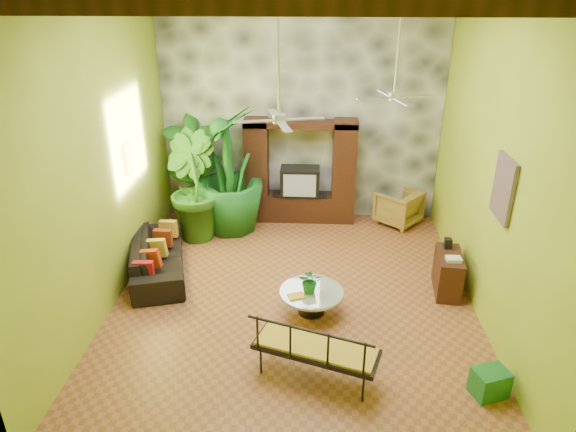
# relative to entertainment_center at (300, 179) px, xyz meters

# --- Properties ---
(ground) EXTENTS (7.00, 7.00, 0.00)m
(ground) POSITION_rel_entertainment_center_xyz_m (0.00, -3.14, -0.97)
(ground) COLOR brown
(ground) RESTS_ON ground
(back_wall) EXTENTS (6.00, 0.02, 5.00)m
(back_wall) POSITION_rel_entertainment_center_xyz_m (0.00, 0.36, 1.53)
(back_wall) COLOR #8EA124
(back_wall) RESTS_ON ground
(left_wall) EXTENTS (0.02, 7.00, 5.00)m
(left_wall) POSITION_rel_entertainment_center_xyz_m (-3.00, -3.14, 1.53)
(left_wall) COLOR #8EA124
(left_wall) RESTS_ON ground
(right_wall) EXTENTS (0.02, 7.00, 5.00)m
(right_wall) POSITION_rel_entertainment_center_xyz_m (3.00, -3.14, 1.53)
(right_wall) COLOR #8EA124
(right_wall) RESTS_ON ground
(stone_accent_wall) EXTENTS (5.98, 0.10, 4.98)m
(stone_accent_wall) POSITION_rel_entertainment_center_xyz_m (0.00, 0.30, 1.53)
(stone_accent_wall) COLOR #3B3E43
(stone_accent_wall) RESTS_ON ground
(entertainment_center) EXTENTS (2.40, 0.55, 2.30)m
(entertainment_center) POSITION_rel_entertainment_center_xyz_m (0.00, 0.00, 0.00)
(entertainment_center) COLOR black
(entertainment_center) RESTS_ON ground
(ceiling_fan_front) EXTENTS (1.28, 1.28, 1.86)m
(ceiling_fan_front) POSITION_rel_entertainment_center_xyz_m (-0.20, -3.54, 2.44)
(ceiling_fan_front) COLOR silver
(ceiling_fan_front) RESTS_ON ceiling
(ceiling_fan_back) EXTENTS (1.28, 1.28, 1.86)m
(ceiling_fan_back) POSITION_rel_entertainment_center_xyz_m (1.60, -1.94, 2.44)
(ceiling_fan_back) COLOR silver
(ceiling_fan_back) RESTS_ON ceiling
(wall_art_mask) EXTENTS (0.06, 0.32, 0.55)m
(wall_art_mask) POSITION_rel_entertainment_center_xyz_m (-2.96, -2.14, 1.13)
(wall_art_mask) COLOR yellow
(wall_art_mask) RESTS_ON left_wall
(wall_art_painting) EXTENTS (0.06, 0.70, 0.90)m
(wall_art_painting) POSITION_rel_entertainment_center_xyz_m (2.96, -3.74, 1.33)
(wall_art_painting) COLOR #234C83
(wall_art_painting) RESTS_ON right_wall
(sofa) EXTENTS (1.47, 2.44, 0.67)m
(sofa) POSITION_rel_entertainment_center_xyz_m (-2.53, -2.45, -0.63)
(sofa) COLOR black
(sofa) RESTS_ON ground
(wicker_armchair) EXTENTS (1.18, 1.18, 0.77)m
(wicker_armchair) POSITION_rel_entertainment_center_xyz_m (2.18, -0.09, -0.58)
(wicker_armchair) COLOR olive
(wicker_armchair) RESTS_ON ground
(tall_plant_a) EXTENTS (1.49, 1.27, 2.39)m
(tall_plant_a) POSITION_rel_entertainment_center_xyz_m (-2.30, -0.07, 0.23)
(tall_plant_a) COLOR #1A5A17
(tall_plant_a) RESTS_ON ground
(tall_plant_b) EXTENTS (1.57, 1.57, 2.23)m
(tall_plant_b) POSITION_rel_entertainment_center_xyz_m (-2.19, -0.95, 0.15)
(tall_plant_b) COLOR #29651A
(tall_plant_b) RESTS_ON ground
(tall_plant_c) EXTENTS (1.68, 1.68, 2.65)m
(tall_plant_c) POSITION_rel_entertainment_center_xyz_m (-1.48, -0.56, 0.36)
(tall_plant_c) COLOR #17591D
(tall_plant_c) RESTS_ON ground
(coffee_table) EXTENTS (1.04, 1.04, 0.40)m
(coffee_table) POSITION_rel_entertainment_center_xyz_m (0.31, -3.57, -0.71)
(coffee_table) COLOR black
(coffee_table) RESTS_ON ground
(centerpiece_plant) EXTENTS (0.38, 0.33, 0.40)m
(centerpiece_plant) POSITION_rel_entertainment_center_xyz_m (0.28, -3.60, -0.36)
(centerpiece_plant) COLOR #1C6B23
(centerpiece_plant) RESTS_ON coffee_table
(yellow_tray) EXTENTS (0.30, 0.25, 0.03)m
(yellow_tray) POSITION_rel_entertainment_center_xyz_m (0.07, -3.76, -0.55)
(yellow_tray) COLOR yellow
(yellow_tray) RESTS_ON coffee_table
(iron_bench) EXTENTS (1.78, 1.12, 0.57)m
(iron_bench) POSITION_rel_entertainment_center_xyz_m (0.38, -5.14, -0.44)
(iron_bench) COLOR black
(iron_bench) RESTS_ON ground
(side_console) EXTENTS (0.50, 0.93, 0.71)m
(side_console) POSITION_rel_entertainment_center_xyz_m (2.65, -2.82, -0.61)
(side_console) COLOR #381B11
(side_console) RESTS_ON ground
(green_bin) EXTENTS (0.52, 0.46, 0.38)m
(green_bin) POSITION_rel_entertainment_center_xyz_m (2.65, -5.29, -0.77)
(green_bin) COLOR #1F763B
(green_bin) RESTS_ON ground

